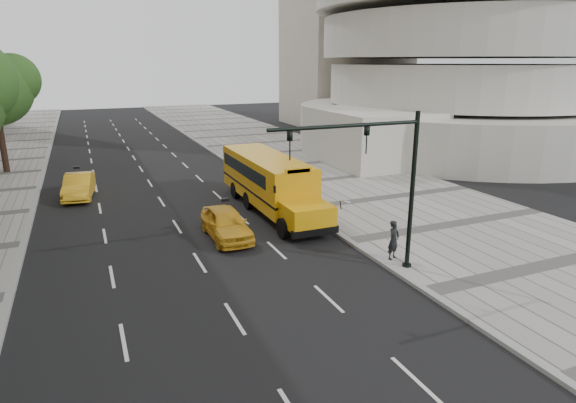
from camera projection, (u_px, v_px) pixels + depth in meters
name	position (u px, v px, depth m)	size (l,w,h in m)	color
ground	(196.00, 224.00, 25.09)	(140.00, 140.00, 0.00)	black
sidewalk_museum	(389.00, 198.00, 29.61)	(12.00, 140.00, 0.15)	gray
curb_museum	(301.00, 209.00, 27.34)	(0.30, 140.00, 0.15)	gray
curb_far	(23.00, 245.00, 22.04)	(0.30, 140.00, 0.15)	gray
guggenheim	(435.00, 6.00, 48.72)	(33.20, 42.20, 35.00)	silver
school_bus	(268.00, 178.00, 27.35)	(2.96, 11.56, 3.19)	orange
taxi_near	(226.00, 223.00, 22.93)	(1.74, 4.34, 1.48)	gold
taxi_far	(79.00, 186.00, 29.78)	(1.56, 4.48, 1.48)	gold
pedestrian	(394.00, 240.00, 20.08)	(0.61, 0.40, 1.68)	black
traffic_signal	(383.00, 175.00, 17.94)	(6.18, 0.36, 6.40)	black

